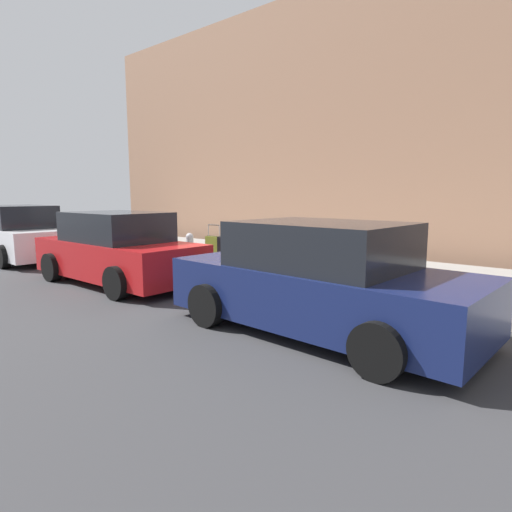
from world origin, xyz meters
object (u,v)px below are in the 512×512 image
object	(u,v)px
suitcase_silver_5	(296,264)
parked_car_red_1	(117,250)
bollard_post	(169,244)
parked_car_navy_0	(321,281)
suitcase_teal_6	(278,262)
parked_car_white_2	(19,234)
fire_hydrant	(190,247)
suitcase_black_9	(226,253)
suitcase_red_8	(242,258)
suitcase_olive_10	(214,251)
suitcase_olive_3	(332,266)
suitcase_navy_4	(312,267)
suitcase_maroon_7	(261,262)
suitcase_black_2	(356,270)
suitcase_red_1	(381,276)
suitcase_maroon_0	(404,279)

from	to	relation	value
suitcase_silver_5	parked_car_red_1	xyz separation A→B (m)	(3.05, 2.49, 0.29)
suitcase_silver_5	bollard_post	bearing A→B (deg)	2.54
parked_car_red_1	parked_car_navy_0	bearing A→B (deg)	180.00
suitcase_teal_6	parked_car_white_2	size ratio (longest dim) A/B	0.18
fire_hydrant	suitcase_black_9	bearing A→B (deg)	177.37
suitcase_red_8	parked_car_white_2	distance (m)	7.33
suitcase_olive_10	suitcase_red_8	bearing A→B (deg)	175.25
suitcase_olive_3	suitcase_navy_4	xyz separation A→B (m)	(0.49, 0.01, -0.05)
suitcase_maroon_7	parked_car_red_1	size ratio (longest dim) A/B	0.19
suitcase_silver_5	bollard_post	world-z (taller)	bollard_post
suitcase_olive_10	parked_car_red_1	world-z (taller)	parked_car_red_1
suitcase_black_2	parked_car_red_1	size ratio (longest dim) A/B	0.22
suitcase_maroon_7	suitcase_red_8	bearing A→B (deg)	6.40
suitcase_red_8	fire_hydrant	bearing A→B (deg)	-1.92
suitcase_teal_6	fire_hydrant	xyz separation A→B (m)	(3.01, -0.03, 0.11)
suitcase_maroon_7	parked_car_white_2	bearing A→B (deg)	18.13
suitcase_navy_4	bollard_post	world-z (taller)	suitcase_navy_4
suitcase_red_1	suitcase_black_2	xyz separation A→B (m)	(0.51, -0.00, 0.06)
suitcase_teal_6	parked_car_red_1	world-z (taller)	parked_car_red_1
suitcase_teal_6	suitcase_red_1	bearing A→B (deg)	-179.40
parked_car_white_2	suitcase_teal_6	bearing A→B (deg)	-163.07
suitcase_red_8	fire_hydrant	distance (m)	1.98
suitcase_maroon_0	fire_hydrant	distance (m)	5.92
suitcase_red_8	parked_car_navy_0	size ratio (longest dim) A/B	0.15
suitcase_red_1	parked_car_white_2	bearing A→B (deg)	13.26
suitcase_maroon_0	suitcase_black_2	world-z (taller)	suitcase_black_2
suitcase_maroon_7	parked_car_white_2	xyz separation A→B (m)	(7.47, 2.45, 0.37)
suitcase_red_1	parked_car_red_1	size ratio (longest dim) A/B	0.18
bollard_post	suitcase_teal_6	bearing A→B (deg)	-178.12
suitcase_red_1	bollard_post	world-z (taller)	bollard_post
fire_hydrant	parked_car_white_2	world-z (taller)	parked_car_white_2
suitcase_red_8	suitcase_olive_10	world-z (taller)	suitcase_olive_10
parked_car_navy_0	fire_hydrant	bearing A→B (deg)	-23.55
suitcase_red_1	parked_car_red_1	bearing A→B (deg)	26.00
suitcase_maroon_0	suitcase_navy_4	world-z (taller)	suitcase_navy_4
suitcase_maroon_0	suitcase_teal_6	xyz separation A→B (m)	(2.90, -0.05, 0.00)
suitcase_maroon_0	suitcase_silver_5	bearing A→B (deg)	-2.63
suitcase_black_2	suitcase_black_9	bearing A→B (deg)	1.04
suitcase_teal_6	suitcase_maroon_7	world-z (taller)	suitcase_maroon_7
suitcase_olive_10	parked_car_red_1	xyz separation A→B (m)	(0.49, 2.47, 0.22)
suitcase_black_2	suitcase_red_8	distance (m)	2.96
suitcase_black_9	bollard_post	world-z (taller)	bollard_post
suitcase_teal_6	suitcase_olive_3	bearing A→B (deg)	179.48
suitcase_red_8	suitcase_black_9	world-z (taller)	suitcase_black_9
fire_hydrant	suitcase_olive_3	bearing A→B (deg)	179.47
suitcase_black_2	parked_car_red_1	world-z (taller)	parked_car_red_1
suitcase_silver_5	suitcase_maroon_0	bearing A→B (deg)	177.37
parked_car_red_1	suitcase_red_8	bearing A→B (deg)	-123.13
suitcase_olive_3	suitcase_black_2	bearing A→B (deg)	-175.70
suitcase_maroon_0	parked_car_white_2	world-z (taller)	parked_car_white_2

